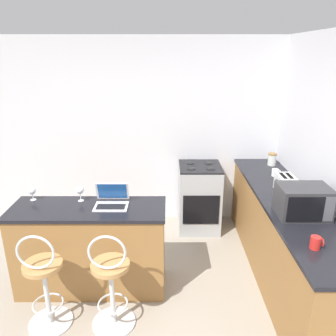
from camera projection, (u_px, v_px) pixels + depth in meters
The scene contains 15 objects.
ground_plane at pixel (125, 334), 2.93m from camera, with size 20.00×20.00×0.00m, color gray.
wall_back at pixel (142, 133), 4.62m from camera, with size 12.00×0.06×2.60m.
breakfast_bar at pixel (93, 248), 3.39m from camera, with size 1.54×0.54×0.93m.
counter_right at pixel (285, 238), 3.58m from camera, with size 0.61×2.76×0.93m.
bar_stool_near at pixel (46, 283), 2.89m from camera, with size 0.40×0.40×0.99m.
bar_stool_far at pixel (112, 283), 2.88m from camera, with size 0.40×0.40×0.99m.
laptop at pixel (113, 200), 3.28m from camera, with size 0.33×0.27×0.22m.
microwave at pixel (305, 202), 3.02m from camera, with size 0.46×0.34×0.29m.
toaster at pixel (287, 184), 3.56m from camera, with size 0.19×0.26×0.19m.
stove_range at pixel (201, 197), 4.57m from camera, with size 0.56×0.59×0.94m.
wine_glass_tall at pixel (82, 190), 3.34m from camera, with size 0.08×0.08×0.16m.
mug_white at pixel (277, 173), 4.04m from camera, with size 0.10×0.08×0.09m.
wine_glass_short at pixel (34, 191), 3.37m from camera, with size 0.08×0.08×0.14m.
mug_red at pixel (317, 243), 2.53m from camera, with size 0.10×0.08×0.10m.
storage_jar at pixel (274, 159), 4.42m from camera, with size 0.11×0.11×0.17m.
Camera 1 is at (0.40, -2.26, 2.38)m, focal length 35.00 mm.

